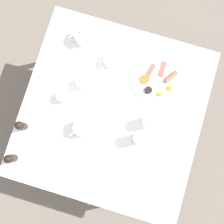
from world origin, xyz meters
name	(u,v)px	position (x,y,z in m)	size (l,w,h in m)	color
ground_plane	(112,122)	(0.00, 0.00, 0.00)	(8.00, 8.00, 0.00)	#70665B
table	(112,114)	(0.00, 0.00, 0.68)	(1.05, 1.07, 0.74)	white
breakfast_plate	(158,82)	(-0.21, -0.25, 0.75)	(0.31, 0.31, 0.04)	white
teapot_near	(83,128)	(0.13, 0.14, 0.79)	(0.14, 0.14, 0.12)	white
teapot_far	(82,36)	(0.30, -0.38, 0.79)	(0.17, 0.10, 0.12)	white
teacup_with_saucer_left	(111,61)	(0.10, -0.29, 0.77)	(0.16, 0.16, 0.07)	white
teacup_with_saucer_right	(84,83)	(0.21, -0.12, 0.77)	(0.16, 0.16, 0.07)	white
water_glass_tall	(139,139)	(-0.19, 0.10, 0.81)	(0.07, 0.07, 0.12)	white
water_glass_short	(148,122)	(-0.21, 0.00, 0.80)	(0.07, 0.07, 0.12)	white
creamer_jug	(62,98)	(0.30, 0.00, 0.78)	(0.09, 0.06, 0.06)	white
pepper_grinder	(21,126)	(0.47, 0.23, 0.80)	(0.05, 0.05, 0.11)	black
salt_grinder	(10,159)	(0.46, 0.42, 0.80)	(0.05, 0.05, 0.11)	black
napkin_folded	(160,182)	(-0.38, 0.30, 0.75)	(0.13, 0.20, 0.01)	white
fork_by_plate	(91,179)	(0.00, 0.40, 0.75)	(0.03, 0.18, 0.00)	silver
knife_by_plate	(171,141)	(-0.38, 0.06, 0.75)	(0.12, 0.19, 0.00)	silver
spoon_for_tea	(119,111)	(-0.04, -0.02, 0.75)	(0.15, 0.07, 0.00)	silver
fork_spare	(49,142)	(0.30, 0.27, 0.75)	(0.03, 0.17, 0.00)	silver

